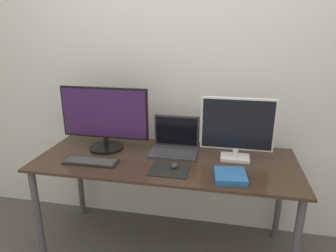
{
  "coord_description": "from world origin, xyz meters",
  "views": [
    {
      "loc": [
        0.39,
        -1.49,
        1.6
      ],
      "look_at": [
        0.01,
        0.38,
        0.98
      ],
      "focal_mm": 32.0,
      "sensor_mm": 36.0,
      "label": 1
    }
  ],
  "objects_px": {
    "monitor_right": "(237,128)",
    "laptop": "(175,144)",
    "monitor_left": "(105,118)",
    "keyboard": "(91,162)",
    "mouse": "(174,166)",
    "book": "(230,176)"
  },
  "relations": [
    {
      "from": "monitor_left",
      "to": "monitor_right",
      "type": "xyz_separation_m",
      "value": [
        0.93,
        0.0,
        -0.01
      ]
    },
    {
      "from": "monitor_left",
      "to": "keyboard",
      "type": "height_order",
      "value": "monitor_left"
    },
    {
      "from": "laptop",
      "to": "keyboard",
      "type": "relative_size",
      "value": 0.92
    },
    {
      "from": "keyboard",
      "to": "mouse",
      "type": "relative_size",
      "value": 5.98
    },
    {
      "from": "keyboard",
      "to": "mouse",
      "type": "distance_m",
      "value": 0.56
    },
    {
      "from": "mouse",
      "to": "monitor_left",
      "type": "bearing_deg",
      "value": 157.68
    },
    {
      "from": "monitor_right",
      "to": "mouse",
      "type": "xyz_separation_m",
      "value": [
        -0.38,
        -0.23,
        -0.21
      ]
    },
    {
      "from": "monitor_left",
      "to": "mouse",
      "type": "xyz_separation_m",
      "value": [
        0.55,
        -0.23,
        -0.22
      ]
    },
    {
      "from": "keyboard",
      "to": "mouse",
      "type": "height_order",
      "value": "mouse"
    },
    {
      "from": "laptop",
      "to": "monitor_right",
      "type": "bearing_deg",
      "value": -6.35
    },
    {
      "from": "laptop",
      "to": "mouse",
      "type": "xyz_separation_m",
      "value": [
        0.05,
        -0.27,
        -0.04
      ]
    },
    {
      "from": "monitor_right",
      "to": "book",
      "type": "bearing_deg",
      "value": -95.86
    },
    {
      "from": "monitor_right",
      "to": "mouse",
      "type": "relative_size",
      "value": 7.95
    },
    {
      "from": "laptop",
      "to": "mouse",
      "type": "bearing_deg",
      "value": -80.53
    },
    {
      "from": "monitor_left",
      "to": "book",
      "type": "relative_size",
      "value": 3.04
    },
    {
      "from": "laptop",
      "to": "book",
      "type": "bearing_deg",
      "value": -40.85
    },
    {
      "from": "laptop",
      "to": "monitor_left",
      "type": "bearing_deg",
      "value": -174.66
    },
    {
      "from": "mouse",
      "to": "book",
      "type": "height_order",
      "value": "same"
    },
    {
      "from": "keyboard",
      "to": "mouse",
      "type": "xyz_separation_m",
      "value": [
        0.56,
        0.03,
        0.01
      ]
    },
    {
      "from": "monitor_right",
      "to": "laptop",
      "type": "xyz_separation_m",
      "value": [
        -0.43,
        0.05,
        -0.16
      ]
    },
    {
      "from": "monitor_right",
      "to": "book",
      "type": "height_order",
      "value": "monitor_right"
    },
    {
      "from": "mouse",
      "to": "book",
      "type": "distance_m",
      "value": 0.36
    }
  ]
}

